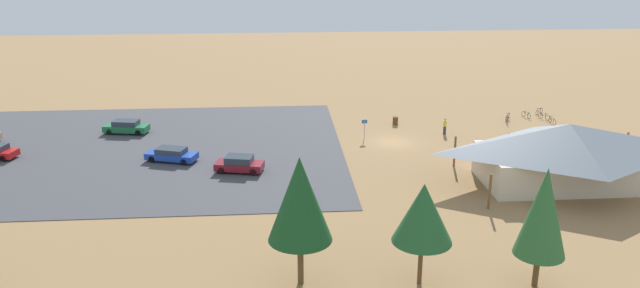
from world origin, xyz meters
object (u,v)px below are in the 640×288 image
Objects in this scene: pine_far_west at (543,212)px; car_green_inner_stall at (126,127)px; bicycle_teal_by_bin at (526,115)px; bicycle_red_trailside at (546,135)px; lot_sign at (364,126)px; trash_bin at (395,121)px; bicycle_white_near_porch at (508,117)px; car_blue_by_curb at (171,154)px; bike_pavilion at (567,150)px; pine_mideast at (300,199)px; visitor_crossing_yard at (445,126)px; bicycle_green_yard_front at (544,116)px; bicycle_blue_yard_center at (515,136)px; bicycle_silver_yard_left at (539,111)px; bicycle_orange_yard_right at (552,121)px; car_maroon_end_stall at (239,164)px; bicycle_black_lone_west at (532,140)px; bicycle_purple_mid_cluster at (507,121)px; pine_center at (423,213)px.

pine_far_west is 46.07m from car_green_inner_stall.
bicycle_red_trailside is (0.94, 7.78, 0.01)m from bicycle_teal_by_bin.
bicycle_teal_by_bin is (-14.04, -36.21, -4.52)m from pine_far_west.
lot_sign is 1.36× the size of bicycle_teal_by_bin.
bicycle_red_trailside is at bearing 157.72° from trash_bin.
car_blue_by_curb is at bearing 17.19° from bicycle_white_near_porch.
pine_far_west reaches higher than bike_pavilion.
car_green_inner_stall is at bearing 3.53° from bicycle_teal_by_bin.
pine_mideast reaches higher than visitor_crossing_yard.
bicycle_green_yard_front is 9.54m from bicycle_blue_yard_center.
visitor_crossing_yard is (-28.00, -6.52, 0.23)m from car_blue_by_curb.
pine_far_west is 5.15× the size of bicycle_white_near_porch.
bicycle_silver_yard_left is 0.80× the size of bicycle_red_trailside.
bicycle_orange_yard_right is (-2.86, -4.99, 0.01)m from bicycle_red_trailside.
bicycle_blue_yard_center is 29.27m from car_maroon_end_stall.
bicycle_black_lone_west is 36.16m from car_blue_by_curb.
bicycle_red_trailside is at bearing 176.58° from lot_sign.
lot_sign is 22.45m from bicycle_orange_yard_right.
bicycle_red_trailside is 0.36× the size of car_maroon_end_stall.
bicycle_green_yard_front is (-17.67, -0.76, -0.09)m from trash_bin.
car_blue_by_curb is (25.26, -24.08, -4.16)m from pine_far_west.
bicycle_blue_yard_center is 1.02× the size of visitor_crossing_yard.
pine_mideast is at bearing 51.05° from bicycle_teal_by_bin.
car_blue_by_curb reaches higher than bicycle_purple_mid_cluster.
bicycle_green_yard_front reaches higher than bicycle_red_trailside.
bicycle_orange_yard_right is 0.98× the size of visitor_crossing_yard.
bike_pavilion is 22.13m from pine_center.
bicycle_white_near_porch is at bearing -24.91° from bicycle_orange_yard_right.
pine_center is 34.34m from bicycle_red_trailside.
car_green_inner_stall reaches higher than bicycle_orange_yard_right.
car_maroon_end_stall is at bearing 23.89° from bicycle_purple_mid_cluster.
pine_mideast is 38.74m from bicycle_red_trailside.
car_blue_by_curb is (34.85, 4.01, 0.31)m from bicycle_blue_yard_center.
bicycle_black_lone_west is at bearing -112.03° from pine_far_west.
bike_pavilion is at bearing 71.92° from bicycle_silver_yard_left.
pine_mideast is 34.06m from visitor_crossing_yard.
bicycle_white_near_porch is (-18.46, -34.62, -4.28)m from pine_center.
bicycle_teal_by_bin is at bearing -144.02° from bicycle_purple_mid_cluster.
bicycle_black_lone_west is at bearing -134.54° from pine_mideast.
bike_pavilion is at bearing 70.98° from bicycle_green_yard_front.
lot_sign is 0.48× the size of car_maroon_end_stall.
bicycle_green_yard_front is at bearing -165.33° from lot_sign.
bicycle_red_trailside is at bearing -135.18° from pine_mideast.
pine_far_west is (9.16, 16.00, 1.87)m from bike_pavilion.
car_blue_by_curb reaches higher than bicycle_blue_yard_center.
lot_sign is 0.27× the size of pine_mideast.
bicycle_black_lone_west is at bearing 89.83° from bicycle_purple_mid_cluster.
pine_far_west reaches higher than pine_center.
bicycle_orange_yard_right is at bearing 174.93° from bicycle_purple_mid_cluster.
bicycle_black_lone_west is 12.23m from bicycle_silver_yard_left.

